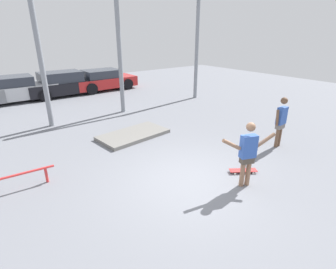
% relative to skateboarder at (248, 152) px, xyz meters
% --- Properties ---
extents(ground_plane, '(36.00, 36.00, 0.00)m').
position_rel_skateboarder_xyz_m(ground_plane, '(-0.96, 0.95, -0.95)').
color(ground_plane, slate).
extents(skateboarder, '(1.38, 0.59, 1.69)m').
position_rel_skateboarder_xyz_m(skateboarder, '(0.00, 0.00, 0.00)').
color(skateboarder, '#8C664C').
rests_on(skateboarder, ground_plane).
extents(skateboard, '(0.74, 0.60, 0.08)m').
position_rel_skateboarder_xyz_m(skateboard, '(0.51, 0.42, -0.88)').
color(skateboard, red).
rests_on(skateboard, ground_plane).
extents(manual_pad, '(2.67, 1.61, 0.13)m').
position_rel_skateboarder_xyz_m(manual_pad, '(-0.54, 4.62, -0.88)').
color(manual_pad, slate).
rests_on(manual_pad, ground_plane).
extents(grind_rail, '(2.37, 0.21, 0.45)m').
position_rel_skateboarder_xyz_m(grind_rail, '(-4.92, 3.28, -0.60)').
color(grind_rail, red).
rests_on(grind_rail, ground_plane).
extents(canopy_support_right, '(4.96, 0.20, 5.32)m').
position_rel_skateboarder_xyz_m(canopy_support_right, '(3.10, 7.71, 2.29)').
color(canopy_support_right, gray).
rests_on(canopy_support_right, ground_plane).
extents(parked_car_silver, '(4.49, 2.10, 1.38)m').
position_rel_skateboarder_xyz_m(parked_car_silver, '(-3.18, 13.15, -0.28)').
color(parked_car_silver, '#B7BABF').
rests_on(parked_car_silver, ground_plane).
extents(parked_car_black, '(4.27, 1.88, 1.43)m').
position_rel_skateboarder_xyz_m(parked_car_black, '(-0.44, 13.01, -0.27)').
color(parked_car_black, black).
rests_on(parked_car_black, ground_plane).
extents(parked_car_red, '(4.07, 2.01, 1.32)m').
position_rel_skateboarder_xyz_m(parked_car_red, '(2.18, 13.05, -0.30)').
color(parked_car_red, red).
rests_on(parked_car_red, ground_plane).
extents(bystander, '(0.71, 0.22, 1.71)m').
position_rel_skateboarder_xyz_m(bystander, '(2.90, 0.84, -0.00)').
color(bystander, brown).
rests_on(bystander, ground_plane).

